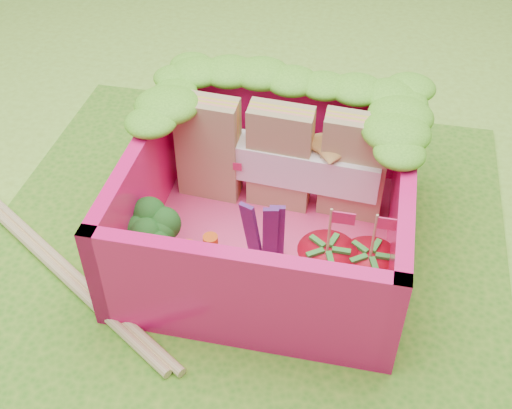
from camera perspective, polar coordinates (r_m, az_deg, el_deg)
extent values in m
plane|color=#8ABE35|center=(3.25, -1.26, -4.11)|extent=(14.00, 14.00, 0.00)
cube|color=#459020|center=(3.23, -1.26, -3.92)|extent=(2.60, 2.60, 0.03)
cube|color=#EE3C77|center=(3.22, 1.08, -3.13)|extent=(1.30, 1.30, 0.05)
cube|color=#F9146E|center=(3.53, 3.07, 6.71)|extent=(1.30, 0.07, 0.55)
cube|color=#F9146E|center=(2.63, -1.46, -8.56)|extent=(1.30, 0.07, 0.55)
cube|color=#F9146E|center=(3.19, -9.76, 1.70)|extent=(0.07, 1.30, 0.55)
cube|color=#F9146E|center=(3.03, 12.63, -1.41)|extent=(0.07, 1.30, 0.55)
ellipsoid|color=#459C1C|center=(3.42, -5.30, 11.91)|extent=(0.30, 0.30, 0.11)
ellipsoid|color=#459C1C|center=(3.38, -2.53, 11.66)|extent=(0.30, 0.30, 0.11)
ellipsoid|color=#459C1C|center=(3.34, 0.30, 11.37)|extent=(0.30, 0.30, 0.11)
ellipsoid|color=#459C1C|center=(3.32, 3.18, 11.05)|extent=(0.30, 0.30, 0.11)
ellipsoid|color=#459C1C|center=(3.30, 6.08, 10.70)|extent=(0.30, 0.30, 0.11)
ellipsoid|color=#459C1C|center=(3.29, 9.00, 10.33)|extent=(0.30, 0.30, 0.11)
ellipsoid|color=#459C1C|center=(3.29, 11.91, 9.92)|extent=(0.30, 0.30, 0.11)
ellipsoid|color=#459C1C|center=(3.06, -9.23, 7.57)|extent=(0.27, 0.27, 0.10)
ellipsoid|color=#459C1C|center=(3.16, -8.41, 8.98)|extent=(0.27, 0.27, 0.10)
ellipsoid|color=#459C1C|center=(3.28, -7.64, 10.29)|extent=(0.27, 0.27, 0.10)
ellipsoid|color=#459C1C|center=(3.39, -6.91, 11.52)|extent=(0.27, 0.27, 0.10)
ellipsoid|color=#459C1C|center=(3.50, -6.22, 12.67)|extent=(0.27, 0.27, 0.10)
ellipsoid|color=#459C1C|center=(2.90, 12.99, 4.81)|extent=(0.27, 0.27, 0.10)
ellipsoid|color=#459C1C|center=(3.01, 13.09, 6.37)|extent=(0.27, 0.27, 0.10)
ellipsoid|color=#459C1C|center=(3.13, 13.18, 7.82)|extent=(0.27, 0.27, 0.10)
ellipsoid|color=#459C1C|center=(3.25, 13.27, 9.17)|extent=(0.27, 0.27, 0.10)
ellipsoid|color=#459C1C|center=(3.37, 13.35, 10.42)|extent=(0.27, 0.27, 0.10)
cube|color=tan|center=(3.30, -4.23, 5.05)|extent=(0.33, 0.17, 0.57)
cube|color=tan|center=(3.23, 2.13, 4.25)|extent=(0.33, 0.17, 0.57)
cube|color=tan|center=(3.20, 8.66, 3.37)|extent=(0.33, 0.17, 0.57)
cube|color=white|center=(3.25, 2.11, 3.85)|extent=(1.03, 0.24, 0.20)
cylinder|color=#65A34F|center=(3.08, -8.65, -3.89)|extent=(0.12, 0.12, 0.14)
ellipsoid|color=#13481A|center=(2.99, -8.90, -2.15)|extent=(0.34, 0.34, 0.12)
cylinder|color=orange|center=(2.91, -5.93, -5.29)|extent=(0.07, 0.07, 0.25)
cylinder|color=orange|center=(2.96, -3.98, -4.46)|extent=(0.07, 0.07, 0.23)
cube|color=#4E1B61|center=(2.96, -0.42, -2.34)|extent=(0.07, 0.04, 0.38)
cube|color=#4E1B61|center=(2.95, 1.27, -2.58)|extent=(0.07, 0.03, 0.38)
cube|color=#4E1B61|center=(2.96, 1.88, -2.38)|extent=(0.07, 0.03, 0.38)
cone|color=red|center=(2.88, 6.17, -5.87)|extent=(0.26, 0.26, 0.26)
cylinder|color=tan|center=(2.70, 6.55, -2.29)|extent=(0.01, 0.01, 0.24)
cube|color=#D6235D|center=(2.65, 7.75, -1.20)|extent=(0.10, 0.01, 0.06)
cone|color=red|center=(2.90, 9.85, -6.23)|extent=(0.25, 0.25, 0.25)
cylinder|color=tan|center=(2.72, 10.44, -2.78)|extent=(0.01, 0.01, 0.24)
cube|color=#D6235D|center=(2.67, 11.71, -1.71)|extent=(0.10, 0.01, 0.06)
cube|color=#5AB839|center=(3.10, 9.91, -4.89)|extent=(0.32, 0.09, 0.05)
cube|color=#5AB839|center=(2.90, 3.67, -8.45)|extent=(0.31, 0.23, 0.05)
cube|color=tan|center=(3.35, -18.88, -3.95)|extent=(1.72, 1.12, 0.05)
cube|color=tan|center=(3.33, -17.93, -3.91)|extent=(1.72, 1.12, 0.05)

